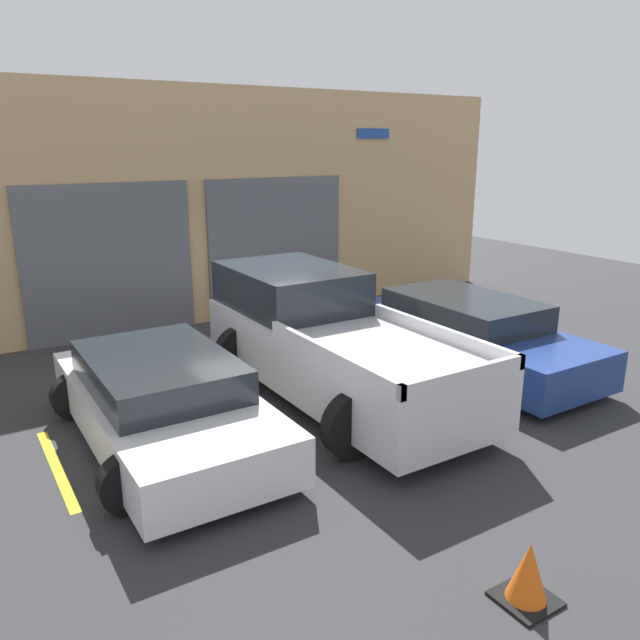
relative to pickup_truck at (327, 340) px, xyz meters
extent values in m
plane|color=#2D2D30|center=(0.00, 1.61, -0.83)|extent=(28.00, 28.00, 0.00)
cube|color=tan|center=(0.00, 4.91, 1.58)|extent=(15.25, 0.60, 4.82)
cube|color=#595B60|center=(-2.01, 4.57, 0.66)|extent=(3.21, 0.08, 2.98)
cube|color=#595B60|center=(1.61, 4.57, 0.66)|extent=(3.21, 0.08, 2.98)
cube|color=#1E4799|center=(4.19, 4.58, 3.07)|extent=(0.90, 0.03, 0.22)
cube|color=silver|center=(0.00, -0.31, -0.17)|extent=(1.89, 5.19, 0.87)
cube|color=#1E2328|center=(0.00, 1.12, 0.60)|extent=(1.73, 2.34, 0.67)
cube|color=silver|center=(-0.90, -1.48, 0.36)|extent=(0.08, 2.85, 0.18)
cube|color=silver|center=(0.90, -1.48, 0.36)|extent=(0.08, 2.85, 0.18)
cube|color=silver|center=(0.00, -2.87, 0.36)|extent=(1.89, 0.08, 0.18)
cylinder|color=black|center=(-0.83, 1.30, -0.41)|extent=(0.84, 0.22, 0.84)
cylinder|color=black|center=(0.83, 1.30, -0.41)|extent=(0.84, 0.22, 0.84)
cylinder|color=black|center=(-0.83, -1.92, -0.41)|extent=(0.84, 0.22, 0.84)
cylinder|color=black|center=(0.83, -1.92, -0.41)|extent=(0.84, 0.22, 0.84)
cube|color=white|center=(-2.64, -0.31, -0.39)|extent=(1.85, 4.34, 0.58)
cube|color=#1E2328|center=(-2.64, -0.20, 0.10)|extent=(1.62, 2.39, 0.41)
cylinder|color=black|center=(-3.46, 1.03, -0.50)|extent=(0.65, 0.22, 0.65)
cylinder|color=black|center=(-1.83, 1.03, -0.50)|extent=(0.65, 0.22, 0.65)
cylinder|color=black|center=(-3.46, -1.66, -0.50)|extent=(0.65, 0.22, 0.65)
cylinder|color=black|center=(-1.83, -1.66, -0.50)|extent=(0.65, 0.22, 0.65)
cube|color=navy|center=(2.64, -0.31, -0.37)|extent=(1.80, 4.62, 0.63)
cube|color=#1E2328|center=(2.64, -0.20, 0.15)|extent=(1.58, 2.54, 0.43)
cylinder|color=black|center=(1.85, 1.12, -0.51)|extent=(0.64, 0.22, 0.64)
cylinder|color=black|center=(3.43, 1.12, -0.51)|extent=(0.64, 0.22, 0.64)
cylinder|color=black|center=(1.85, -1.74, -0.51)|extent=(0.64, 0.22, 0.64)
cylinder|color=black|center=(3.43, -1.74, -0.51)|extent=(0.64, 0.22, 0.64)
cube|color=gold|center=(-3.97, -0.31, -0.83)|extent=(0.12, 2.20, 0.01)
cube|color=gold|center=(-1.32, -0.31, -0.83)|extent=(0.12, 2.20, 0.01)
cube|color=gold|center=(1.32, -0.31, -0.83)|extent=(0.12, 2.20, 0.01)
cube|color=gold|center=(3.97, -0.31, -0.83)|extent=(0.12, 2.20, 0.01)
cube|color=black|center=(-1.04, -4.73, -0.82)|extent=(0.47, 0.47, 0.03)
cone|color=orange|center=(-1.04, -4.73, -0.56)|extent=(0.36, 0.36, 0.55)
camera|label=1|loc=(-4.81, -7.53, 2.86)|focal=35.00mm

